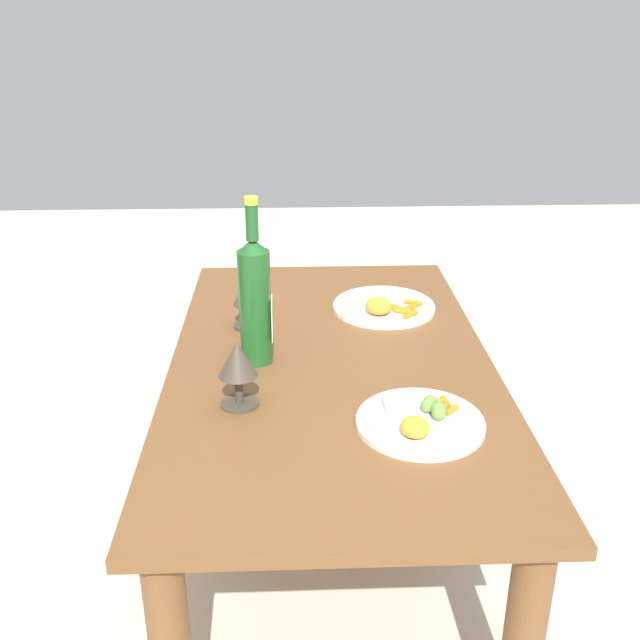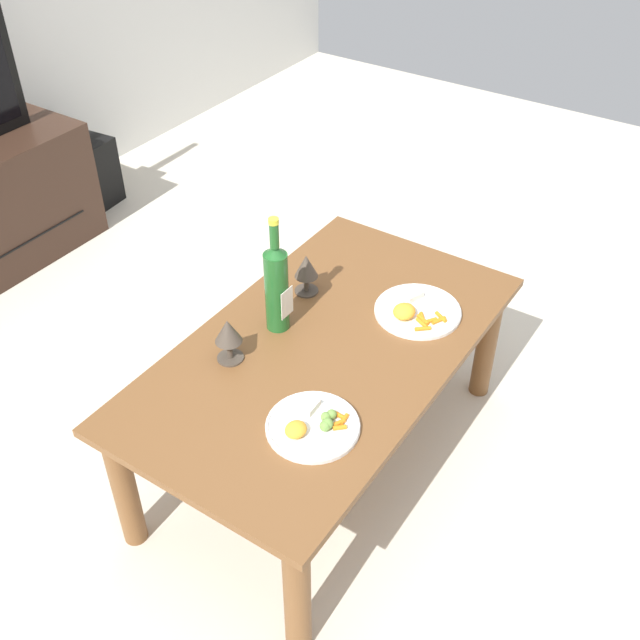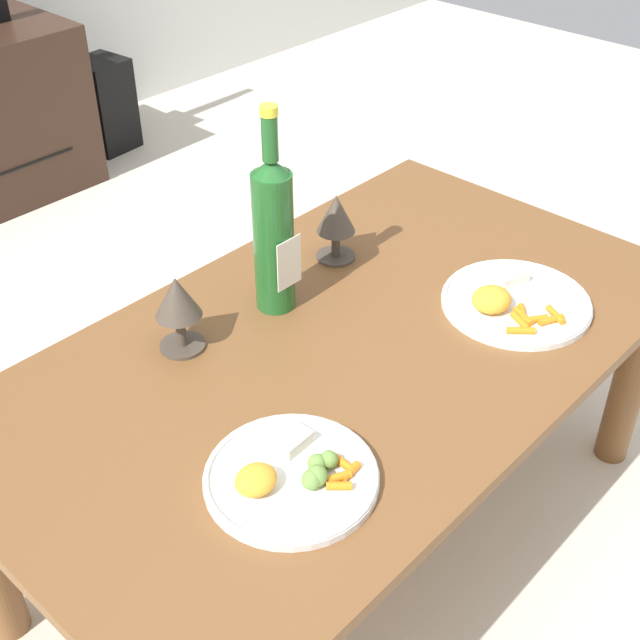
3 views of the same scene
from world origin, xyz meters
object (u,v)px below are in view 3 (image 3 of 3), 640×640
at_px(dinner_plate_right, 514,301).
at_px(wine_bottle, 273,231).
at_px(dinner_plate_left, 291,475).
at_px(floor_speaker, 105,105).
at_px(goblet_right, 336,217).
at_px(dining_table, 345,379).
at_px(goblet_left, 177,302).

bearing_deg(dinner_plate_right, wine_bottle, 131.86).
bearing_deg(dinner_plate_left, floor_speaker, 61.95).
distance_m(goblet_right, dinner_plate_left, 0.60).
bearing_deg(dining_table, goblet_right, 45.45).
xyz_separation_m(wine_bottle, goblet_right, (0.19, 0.03, -0.06)).
bearing_deg(floor_speaker, goblet_right, -114.97).
height_order(dining_table, goblet_right, goblet_right).
relative_size(dining_table, goblet_left, 9.16).
bearing_deg(goblet_right, goblet_left, -180.00).
distance_m(dining_table, dinner_plate_left, 0.34).
xyz_separation_m(floor_speaker, wine_bottle, (-0.79, -1.70, 0.47)).
height_order(wine_bottle, dinner_plate_right, wine_bottle).
xyz_separation_m(dining_table, dinner_plate_left, (-0.29, -0.15, 0.09)).
distance_m(floor_speaker, dinner_plate_left, 2.31).
bearing_deg(goblet_left, goblet_right, 0.00).
relative_size(dinner_plate_left, dinner_plate_right, 0.92).
bearing_deg(dinner_plate_left, wine_bottle, 48.13).
height_order(wine_bottle, goblet_left, wine_bottle).
xyz_separation_m(goblet_right, dinner_plate_left, (-0.48, -0.35, -0.08)).
relative_size(wine_bottle, dinner_plate_right, 1.40).
distance_m(wine_bottle, goblet_right, 0.21).
bearing_deg(dinner_plate_right, goblet_right, 104.91).
relative_size(dining_table, dinner_plate_left, 5.18).
bearing_deg(dining_table, wine_bottle, 90.60).
relative_size(floor_speaker, dinner_plate_left, 1.35).
bearing_deg(goblet_right, wine_bottle, -171.92).
relative_size(dining_table, wine_bottle, 3.39).
bearing_deg(goblet_left, dinner_plate_left, -105.18).
bearing_deg(wine_bottle, goblet_right, 8.08).
relative_size(goblet_right, dinner_plate_left, 0.56).
xyz_separation_m(wine_bottle, dinner_plate_right, (0.29, -0.32, -0.14)).
height_order(wine_bottle, dinner_plate_left, wine_bottle).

